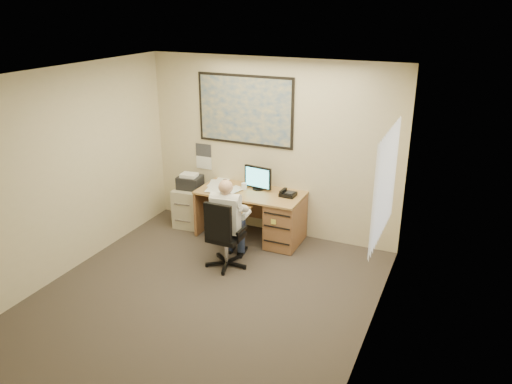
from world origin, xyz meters
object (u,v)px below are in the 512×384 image
at_px(desk, 271,214).
at_px(filing_cabinet, 191,203).
at_px(person, 227,223).
at_px(office_chair, 225,248).

xyz_separation_m(desk, filing_cabinet, (-1.42, 0.02, -0.06)).
relative_size(filing_cabinet, person, 0.71).
xyz_separation_m(office_chair, person, (-0.00, 0.08, 0.33)).
bearing_deg(filing_cabinet, person, -45.42).
distance_m(office_chair, person, 0.34).
relative_size(desk, office_chair, 1.61).
distance_m(desk, filing_cabinet, 1.42).
distance_m(desk, office_chair, 1.06).
relative_size(desk, person, 1.29).
bearing_deg(filing_cabinet, office_chair, -47.59).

